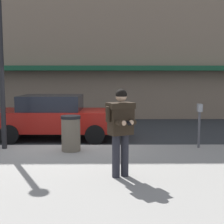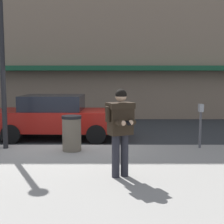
{
  "view_description": "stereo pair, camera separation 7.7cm",
  "coord_description": "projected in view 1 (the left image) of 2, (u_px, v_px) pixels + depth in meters",
  "views": [
    {
      "loc": [
        1.24,
        -9.43,
        2.19
      ],
      "look_at": [
        1.31,
        -3.29,
        1.49
      ],
      "focal_mm": 50.0,
      "sensor_mm": 36.0,
      "label": 1
    },
    {
      "loc": [
        1.32,
        -9.43,
        2.19
      ],
      "look_at": [
        1.31,
        -3.29,
        1.49
      ],
      "focal_mm": 50.0,
      "sensor_mm": 36.0,
      "label": 2
    }
  ],
  "objects": [
    {
      "name": "ground_plane",
      "position": [
        68.0,
        148.0,
        9.6
      ],
      "size": [
        80.0,
        80.0,
        0.0
      ],
      "primitive_type": "plane",
      "color": "#2B2D30"
    },
    {
      "name": "sidewalk",
      "position": [
        97.0,
        175.0,
        6.78
      ],
      "size": [
        32.0,
        5.3,
        0.14
      ],
      "primitive_type": "cube",
      "color": "gray",
      "rests_on": "ground"
    },
    {
      "name": "curb_paint_line",
      "position": [
        101.0,
        147.0,
        9.66
      ],
      "size": [
        28.0,
        0.12,
        0.01
      ],
      "primitive_type": "cube",
      "color": "silver",
      "rests_on": "ground"
    },
    {
      "name": "storefront_facade",
      "position": [
        104.0,
        5.0,
        17.36
      ],
      "size": [
        28.0,
        4.7,
        12.28
      ],
      "color": "#84705B",
      "rests_on": "ground"
    },
    {
      "name": "parked_sedan_mid",
      "position": [
        56.0,
        117.0,
        10.92
      ],
      "size": [
        4.54,
        2.02,
        1.54
      ],
      "color": "maroon",
      "rests_on": "ground"
    },
    {
      "name": "man_texting_on_phone",
      "position": [
        121.0,
        123.0,
        6.29
      ],
      "size": [
        0.62,
        0.65,
        1.81
      ],
      "color": "#23232B",
      "rests_on": "sidewalk"
    },
    {
      "name": "street_lamp_post",
      "position": [
        0.0,
        42.0,
        8.58
      ],
      "size": [
        0.36,
        0.36,
        4.88
      ],
      "color": "black",
      "rests_on": "sidewalk"
    },
    {
      "name": "parking_meter",
      "position": [
        199.0,
        119.0,
        8.94
      ],
      "size": [
        0.12,
        0.18,
        1.27
      ],
      "color": "#4C4C51",
      "rests_on": "sidewalk"
    },
    {
      "name": "trash_bin",
      "position": [
        71.0,
        133.0,
        8.6
      ],
      "size": [
        0.55,
        0.55,
        0.98
      ],
      "color": "#665B4C",
      "rests_on": "sidewalk"
    }
  ]
}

